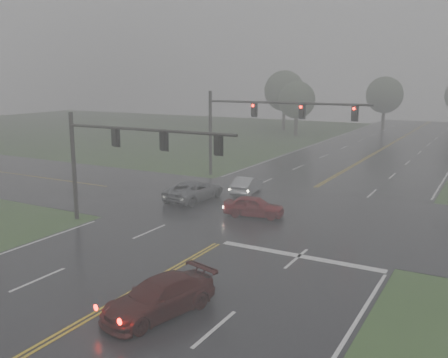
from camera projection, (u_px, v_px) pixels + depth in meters
The scene contains 12 objects.
main_road at pixel (264, 217), 31.78m from camera, with size 18.00×160.00×0.02m, color black.
cross_street at pixel (276, 210), 33.49m from camera, with size 120.00×14.00×0.02m, color black.
stop_bar at pixel (299, 256), 24.84m from camera, with size 8.50×0.50×0.01m, color silver.
sedan_maroon at pixel (159, 314), 18.78m from camera, with size 1.91×4.70×1.36m, color #3A0C0A.
sedan_red at pixel (254, 217), 31.95m from camera, with size 1.56×3.88×1.32m, color maroon.
sedan_silver at pixel (247, 194), 38.20m from camera, with size 1.39×3.98×1.31m, color #989B9F.
car_grey at pixel (194, 200), 36.17m from camera, with size 2.36×5.13×1.42m, color #595C61.
signal_gantry_near at pixel (117, 149), 28.87m from camera, with size 11.53×0.29×6.70m.
signal_gantry_far at pixel (256, 118), 42.44m from camera, with size 14.47×0.38×7.58m.
tree_nw_a at pixel (297, 100), 74.81m from camera, with size 5.59×5.59×8.22m.
tree_n_mid at pixel (385, 95), 82.70m from camera, with size 6.06×6.06×8.91m.
tree_nw_b at pixel (284, 91), 83.45m from camera, with size 6.74×6.74×9.90m.
Camera 1 is at (12.69, -8.01, 8.77)m, focal length 40.00 mm.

